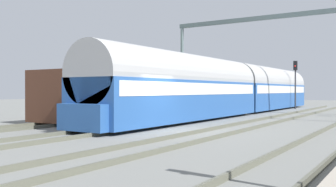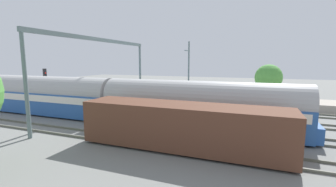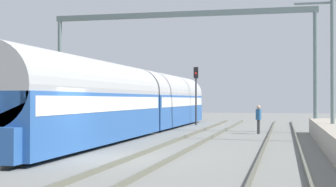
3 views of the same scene
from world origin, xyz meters
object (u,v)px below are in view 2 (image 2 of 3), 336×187
object	(u,v)px
person_crossing	(139,98)
railway_signal_far	(46,83)
catenary_gantry	(101,57)
passenger_train	(112,100)
freight_car	(182,126)

from	to	relation	value
person_crossing	railway_signal_far	xyz separation A→B (m)	(-5.41, 9.25, 1.98)
railway_signal_far	catenary_gantry	xyz separation A→B (m)	(0.27, -7.62, 2.95)
passenger_train	railway_signal_far	distance (m)	10.53
freight_car	person_crossing	xyz separation A→B (m)	(11.70, 9.25, -0.44)
passenger_train	freight_car	xyz separation A→B (m)	(-4.37, -8.20, -0.50)
person_crossing	railway_signal_far	world-z (taller)	railway_signal_far
passenger_train	railway_signal_far	xyz separation A→B (m)	(1.92, 10.30, 1.04)
person_crossing	railway_signal_far	size ratio (longest dim) A/B	0.37
catenary_gantry	freight_car	bearing A→B (deg)	-121.05
passenger_train	catenary_gantry	distance (m)	5.28
person_crossing	freight_car	bearing A→B (deg)	141.12
passenger_train	person_crossing	distance (m)	7.46
freight_car	catenary_gantry	bearing A→B (deg)	58.95
passenger_train	railway_signal_far	size ratio (longest dim) A/B	7.04
passenger_train	catenary_gantry	world-z (taller)	catenary_gantry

